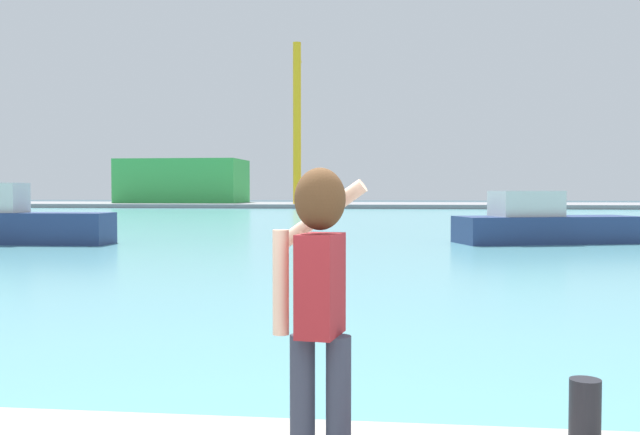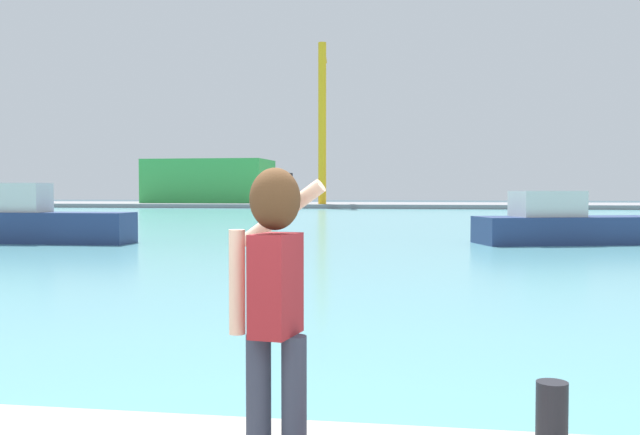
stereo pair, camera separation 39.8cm
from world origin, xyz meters
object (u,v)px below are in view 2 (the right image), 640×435
Objects in this scene: port_crane at (322,111)px; boat_moored at (32,222)px; boat_moored_2 at (564,225)px; warehouse_left at (210,181)px; person_photographer at (274,291)px; harbor_bollard at (552,418)px.

boat_moored is at bearing -92.38° from port_crane.
boat_moored_2 is 75.78m from warehouse_left.
boat_moored_2 is at bearing 6.91° from boat_moored.
warehouse_left is (-14.82, 69.36, 2.63)m from boat_moored.
person_photographer is 26.94m from boat_moored_2.
person_photographer is at bearing -156.88° from harbor_bollard.
port_crane is at bearing 86.69° from boat_moored.
port_crane reaches higher than warehouse_left.
person_photographer is 86.15m from port_crane.
person_photographer is 3.89× the size of harbor_bollard.
harbor_bollard is at bearing -57.28° from person_photographer.
person_photographer is at bearing -71.86° from warehouse_left.
harbor_bollard is 0.06× the size of boat_moored.
port_crane is (-12.98, 84.51, 10.55)m from person_photographer.
warehouse_left reaches higher than boat_moored.
port_crane is at bearing 91.27° from boat_moored_2.
port_crane is (-14.57, 83.83, 11.39)m from harbor_bollard.
person_photographer is at bearing -57.19° from boat_moored.
warehouse_left is at bearing 27.74° from person_photographer.
boat_moored_2 is at bearing -71.88° from port_crane.
warehouse_left is at bearing 109.15° from harbor_bollard.
boat_moored is at bearing 43.34° from person_photographer.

